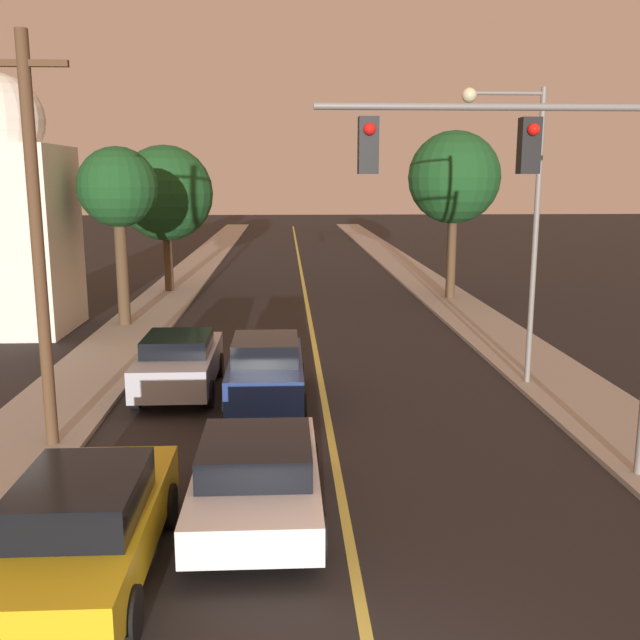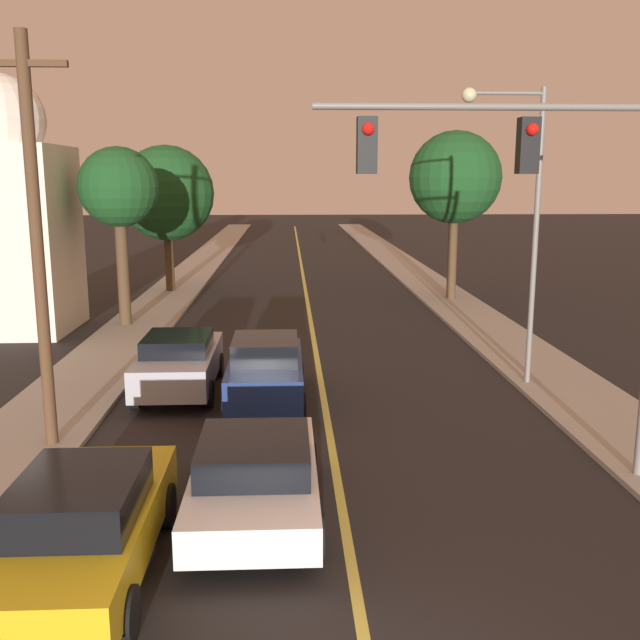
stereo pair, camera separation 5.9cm
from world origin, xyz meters
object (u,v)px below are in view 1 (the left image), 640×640
Objects in this scene: car_near_lane_front at (257,475)px; car_outer_lane_front at (86,525)px; traffic_signal_mast at (553,207)px; utility_pole_left at (37,239)px; domed_building_left at (6,215)px; tree_left_far at (118,190)px; tree_right_near at (454,178)px; streetlamp_right at (519,198)px; tree_left_near at (166,194)px; car_near_lane_second at (266,370)px; car_outer_lane_second at (179,362)px.

car_outer_lane_front is at bearing -142.14° from car_near_lane_front.
car_near_lane_front is at bearing -167.47° from traffic_signal_mast.
domed_building_left is at bearing 113.08° from utility_pole_left.
tree_right_near is (13.14, 5.27, 0.39)m from tree_left_far.
domed_building_left is (-15.43, 7.67, -0.78)m from streetlamp_right.
car_near_lane_front is 6.31m from utility_pole_left.
tree_left_near is at bearing 92.26° from utility_pole_left.
car_near_lane_second is 11.34m from tree_left_far.
car_near_lane_front is at bearing -131.95° from streetlamp_right.
tree_right_near reaches higher than tree_left_far.
streetlamp_right is 1.02× the size of tree_right_near.
car_near_lane_front is at bearing -111.01° from tree_right_near.
traffic_signal_mast is (4.94, -4.81, 4.05)m from car_near_lane_second.
streetlamp_right reaches higher than car_near_lane_front.
car_outer_lane_front is 1.07× the size of car_outer_lane_second.
car_outer_lane_second is at bearing 155.48° from car_near_lane_second.
car_near_lane_front is 22.22m from tree_right_near.
tree_right_near is at bearing 53.22° from car_outer_lane_second.
domed_building_left is (-14.07, 13.58, -0.81)m from traffic_signal_mast.
tree_left_far is at bearing 111.21° from car_outer_lane_second.
utility_pole_left is at bearing -87.74° from tree_left_near.
car_outer_lane_second is at bearing -126.78° from tree_right_near.
tree_right_near is (7.79, 14.38, 4.51)m from car_near_lane_second.
car_outer_lane_front is 0.62× the size of streetlamp_right.
streetlamp_right reaches higher than car_outer_lane_front.
tree_left_near is 9.29m from domed_building_left.
car_outer_lane_second is 5.48m from utility_pole_left.
utility_pole_left reaches higher than tree_left_near.
car_near_lane_second is 0.67× the size of tree_left_far.
tree_left_far is at bearing 100.65° from car_outer_lane_front.
car_outer_lane_front is at bearing -106.17° from car_near_lane_second.
domed_building_left reaches higher than streetlamp_right.
traffic_signal_mast is 19.40m from tree_right_near.
utility_pole_left is 11.96m from tree_left_far.
tree_left_far is 3.89m from domed_building_left.
car_near_lane_second is 7.99m from traffic_signal_mast.
utility_pole_left is 20.97m from tree_right_near.
car_outer_lane_front is at bearing -90.00° from car_outer_lane_second.
car_outer_lane_second is 10.08m from traffic_signal_mast.
tree_left_near is at bearing 102.27° from car_near_lane_front.
car_near_lane_second is 0.64× the size of traffic_signal_mast.
car_near_lane_second is 7.56m from streetlamp_right.
streetlamp_right reaches higher than car_outer_lane_second.
utility_pole_left is at bearing -84.52° from tree_left_far.
streetlamp_right is 11.22m from utility_pole_left.
tree_right_near is at bearing 81.55° from traffic_signal_mast.
car_outer_lane_second is 0.48× the size of domed_building_left.
car_near_lane_front is 0.60× the size of streetlamp_right.
car_outer_lane_front reaches higher than car_near_lane_front.
car_near_lane_front is 0.96× the size of car_outer_lane_front.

